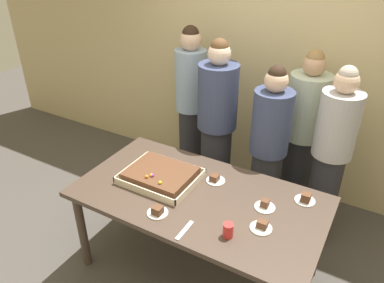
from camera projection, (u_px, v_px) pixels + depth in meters
The scene contains 16 objects.
ground_plane at pixel (198, 268), 3.18m from camera, with size 12.00×12.00×0.00m, color #4C4742.
interior_back_panel at pixel (278, 50), 3.64m from camera, with size 8.00×0.12×3.00m, color #CCB784.
party_table at pixel (198, 203), 2.83m from camera, with size 1.88×1.01×0.79m.
sheet_cake at pixel (161, 175), 2.94m from camera, with size 0.58×0.47×0.11m.
plated_slice_near_left at pixel (305, 199), 2.71m from camera, with size 0.15×0.15×0.08m.
plated_slice_near_right at pixel (215, 179), 2.93m from camera, with size 0.15×0.15×0.06m.
plated_slice_far_left at pixel (265, 206), 2.65m from camera, with size 0.15×0.15×0.06m.
plated_slice_far_right at pixel (262, 226), 2.46m from camera, with size 0.15×0.15×0.06m.
plated_slice_center_front at pixel (158, 211), 2.59m from camera, with size 0.15×0.15×0.07m.
drink_cup_nearest at pixel (228, 230), 2.39m from camera, with size 0.07×0.07×0.10m, color red.
cake_server_utensil at pixel (185, 230), 2.45m from camera, with size 0.03×0.20×0.01m, color silver.
person_serving_front at pixel (303, 134), 3.49m from camera, with size 0.37×0.37×1.66m.
person_green_shirt_behind at pixel (268, 150), 3.27m from camera, with size 0.34×0.34×1.61m.
person_striped_tie_right at pixel (330, 158), 3.10m from camera, with size 0.33×0.33×1.66m.
person_far_right_suit at pixel (217, 127), 3.54m from camera, with size 0.37×0.37×1.74m.
person_left_edge_reaching at pixel (191, 103), 3.98m from camera, with size 0.33×0.33×1.73m.
Camera 1 is at (1.07, -1.96, 2.51)m, focal length 34.55 mm.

